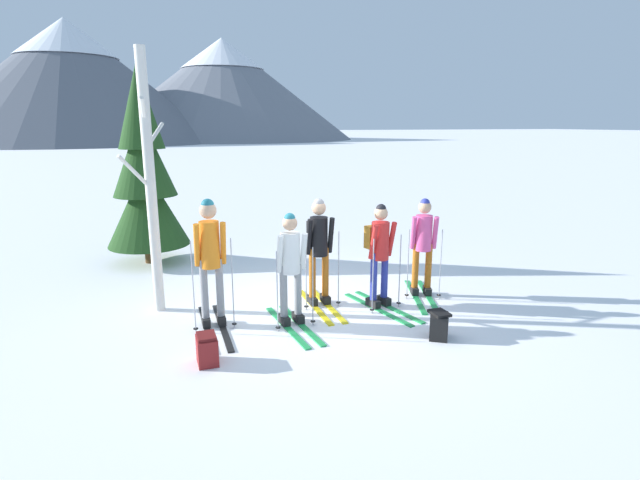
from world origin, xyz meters
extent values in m
plane|color=white|center=(0.00, 0.00, 0.00)|extent=(400.00, 400.00, 0.00)
cube|color=black|center=(-1.45, -0.15, 0.01)|extent=(0.14, 1.75, 0.02)
cube|color=black|center=(-1.67, -0.14, 0.01)|extent=(0.14, 1.75, 0.02)
cube|color=black|center=(-1.45, -0.05, 0.08)|extent=(0.12, 0.26, 0.12)
cylinder|color=gray|center=(-1.45, -0.05, 0.56)|extent=(0.11, 0.11, 0.89)
cube|color=black|center=(-1.67, -0.04, 0.08)|extent=(0.12, 0.26, 0.12)
cylinder|color=gray|center=(-1.67, -0.04, 0.56)|extent=(0.11, 0.11, 0.89)
cylinder|color=orange|center=(-1.56, -0.04, 1.22)|extent=(0.28, 0.28, 0.66)
sphere|color=tan|center=(-1.56, -0.04, 1.70)|extent=(0.24, 0.24, 0.24)
sphere|color=#1E6B7A|center=(-1.56, -0.04, 1.78)|extent=(0.18, 0.18, 0.18)
cylinder|color=orange|center=(-1.38, -0.11, 1.24)|extent=(0.09, 0.21, 0.63)
cylinder|color=orange|center=(-1.74, -0.10, 1.24)|extent=(0.09, 0.21, 0.63)
cylinder|color=#A5A5AD|center=(-1.29, -0.23, 0.66)|extent=(0.02, 0.02, 1.33)
cylinder|color=black|center=(-1.29, -0.23, 0.06)|extent=(0.07, 0.07, 0.01)
cylinder|color=#A5A5AD|center=(-1.83, -0.22, 0.66)|extent=(0.02, 0.02, 1.33)
cylinder|color=black|center=(-1.83, -0.22, 0.06)|extent=(0.07, 0.07, 0.01)
cube|color=green|center=(-0.36, -0.46, 0.01)|extent=(0.22, 1.61, 0.02)
cube|color=green|center=(-0.58, -0.48, 0.01)|extent=(0.22, 1.61, 0.02)
cube|color=black|center=(-0.37, -0.36, 0.08)|extent=(0.13, 0.27, 0.12)
cylinder|color=gray|center=(-0.37, -0.36, 0.51)|extent=(0.11, 0.11, 0.79)
cube|color=black|center=(-0.59, -0.38, 0.08)|extent=(0.13, 0.27, 0.12)
cylinder|color=gray|center=(-0.59, -0.38, 0.51)|extent=(0.11, 0.11, 0.79)
cylinder|color=white|center=(-0.48, -0.37, 1.08)|extent=(0.28, 0.28, 0.59)
sphere|color=tan|center=(-0.48, -0.37, 1.51)|extent=(0.21, 0.21, 0.21)
sphere|color=#1E6B7A|center=(-0.48, -0.37, 1.58)|extent=(0.16, 0.16, 0.16)
cylinder|color=white|center=(-0.30, -0.42, 1.10)|extent=(0.10, 0.20, 0.56)
cylinder|color=white|center=(-0.65, -0.44, 1.10)|extent=(0.10, 0.20, 0.56)
cylinder|color=#A5A5AD|center=(-0.20, -0.53, 0.59)|extent=(0.02, 0.02, 1.18)
cylinder|color=black|center=(-0.20, -0.53, 0.06)|extent=(0.07, 0.07, 0.01)
cylinder|color=#A5A5AD|center=(-0.73, -0.57, 0.59)|extent=(0.02, 0.02, 1.18)
cylinder|color=black|center=(-0.73, -0.57, 0.06)|extent=(0.07, 0.07, 0.01)
cube|color=yellow|center=(0.28, 0.15, 0.01)|extent=(0.12, 1.62, 0.02)
cube|color=yellow|center=(0.06, 0.15, 0.01)|extent=(0.12, 1.62, 0.02)
cube|color=black|center=(0.29, 0.25, 0.08)|extent=(0.12, 0.26, 0.12)
cylinder|color=#B76019|center=(0.29, 0.25, 0.53)|extent=(0.11, 0.11, 0.83)
cube|color=black|center=(0.07, 0.25, 0.08)|extent=(0.12, 0.26, 0.12)
cylinder|color=#B76019|center=(0.07, 0.25, 0.53)|extent=(0.11, 0.11, 0.83)
cylinder|color=black|center=(0.18, 0.25, 1.14)|extent=(0.28, 0.28, 0.62)
sphere|color=tan|center=(0.18, 0.25, 1.59)|extent=(0.22, 0.22, 0.22)
sphere|color=gray|center=(0.18, 0.25, 1.66)|extent=(0.17, 0.17, 0.17)
cylinder|color=black|center=(0.35, 0.19, 1.15)|extent=(0.08, 0.20, 0.59)
cylinder|color=black|center=(-0.01, 0.19, 1.15)|extent=(0.08, 0.20, 0.59)
cylinder|color=#A5A5AD|center=(0.44, 0.07, 0.62)|extent=(0.02, 0.02, 1.24)
cylinder|color=black|center=(0.44, 0.07, 0.06)|extent=(0.07, 0.07, 0.01)
cylinder|color=#A5A5AD|center=(-0.10, 0.08, 0.62)|extent=(0.02, 0.02, 1.24)
cylinder|color=black|center=(-0.10, 0.08, 0.06)|extent=(0.07, 0.07, 0.01)
cube|color=black|center=(0.18, 0.42, 1.17)|extent=(0.26, 0.17, 0.36)
cube|color=green|center=(1.17, -0.24, 0.01)|extent=(0.44, 1.62, 0.02)
cube|color=green|center=(0.96, -0.29, 0.01)|extent=(0.44, 1.62, 0.02)
cube|color=black|center=(1.15, -0.14, 0.08)|extent=(0.16, 0.28, 0.12)
cylinder|color=#2D389E|center=(1.15, -0.14, 0.52)|extent=(0.11, 0.11, 0.79)
cube|color=black|center=(0.94, -0.19, 0.08)|extent=(0.16, 0.28, 0.12)
cylinder|color=#2D389E|center=(0.94, -0.19, 0.52)|extent=(0.11, 0.11, 0.79)
cylinder|color=red|center=(1.04, -0.17, 1.09)|extent=(0.28, 0.28, 0.59)
sphere|color=tan|center=(1.04, -0.17, 1.52)|extent=(0.21, 0.21, 0.21)
sphere|color=black|center=(1.04, -0.17, 1.59)|extent=(0.16, 0.16, 0.16)
cylinder|color=red|center=(1.23, -0.19, 1.10)|extent=(0.12, 0.21, 0.56)
cylinder|color=red|center=(0.88, -0.27, 1.10)|extent=(0.12, 0.21, 0.56)
cylinder|color=#A5A5AD|center=(1.35, -0.29, 0.59)|extent=(0.02, 0.02, 1.19)
cylinder|color=black|center=(1.35, -0.29, 0.06)|extent=(0.07, 0.07, 0.01)
cylinder|color=#A5A5AD|center=(0.82, -0.40, 0.59)|extent=(0.02, 0.02, 1.19)
cylinder|color=black|center=(0.82, -0.40, 0.06)|extent=(0.07, 0.07, 0.01)
cube|color=#99661E|center=(1.01, 0.00, 1.12)|extent=(0.29, 0.21, 0.36)
cube|color=green|center=(2.04, -0.05, 0.01)|extent=(0.66, 1.60, 0.02)
cube|color=green|center=(1.84, 0.03, 0.01)|extent=(0.66, 1.60, 0.02)
cube|color=black|center=(2.08, 0.04, 0.08)|extent=(0.19, 0.28, 0.12)
cylinder|color=#B76019|center=(2.08, 0.04, 0.52)|extent=(0.11, 0.11, 0.79)
cube|color=black|center=(1.87, 0.12, 0.08)|extent=(0.19, 0.28, 0.12)
cylinder|color=#B76019|center=(1.87, 0.12, 0.52)|extent=(0.11, 0.11, 0.79)
cylinder|color=#E55193|center=(1.97, 0.08, 1.09)|extent=(0.28, 0.28, 0.59)
sphere|color=tan|center=(1.97, 0.08, 1.53)|extent=(0.21, 0.21, 0.21)
sphere|color=#2D389E|center=(1.97, 0.08, 1.59)|extent=(0.16, 0.16, 0.16)
cylinder|color=#E55193|center=(2.12, -0.04, 1.11)|extent=(0.14, 0.21, 0.57)
cylinder|color=#E55193|center=(1.78, 0.09, 1.11)|extent=(0.14, 0.21, 0.57)
cylinder|color=#A5A5AD|center=(2.17, -0.18, 0.59)|extent=(0.02, 0.02, 1.19)
cylinder|color=black|center=(2.17, -0.18, 0.06)|extent=(0.07, 0.07, 0.01)
cylinder|color=#A5A5AD|center=(1.66, 0.01, 0.59)|extent=(0.02, 0.02, 1.19)
cylinder|color=black|center=(1.66, 0.01, 0.06)|extent=(0.07, 0.07, 0.01)
cylinder|color=#51381E|center=(-2.33, 3.82, 0.39)|extent=(0.24, 0.24, 0.78)
cone|color=#1E4219|center=(-2.33, 3.82, 1.21)|extent=(1.66, 1.66, 1.64)
cone|color=#1E4219|center=(-2.33, 3.82, 2.25)|extent=(1.27, 1.27, 1.64)
cone|color=#1E4219|center=(-2.33, 3.82, 3.20)|extent=(0.91, 0.91, 1.64)
cylinder|color=silver|center=(-2.27, 0.87, 1.97)|extent=(0.16, 0.16, 3.94)
cylinder|color=silver|center=(-2.13, 1.05, 2.73)|extent=(0.28, 0.42, 0.35)
cylinder|color=silver|center=(-2.48, 0.71, 2.20)|extent=(0.44, 0.40, 0.54)
cylinder|color=silver|center=(-2.29, 0.63, 3.08)|extent=(0.08, 0.51, 0.32)
cube|color=maroon|center=(-1.80, -1.20, 0.17)|extent=(0.24, 0.32, 0.34)
cube|color=maroon|center=(-1.80, -1.20, 0.36)|extent=(0.22, 0.28, 0.04)
cube|color=black|center=(1.28, -1.52, 0.17)|extent=(0.38, 0.40, 0.34)
cube|color=black|center=(1.28, -1.52, 0.36)|extent=(0.22, 0.28, 0.04)
cone|color=slate|center=(-11.35, 78.23, 8.97)|extent=(44.03, 44.03, 17.94)
cone|color=white|center=(-11.35, 78.23, 15.13)|extent=(14.46, 14.46, 5.61)
cone|color=slate|center=(12.82, 86.74, 8.85)|extent=(46.54, 46.54, 17.70)
cone|color=white|center=(12.82, 86.74, 15.01)|extent=(14.87, 14.87, 5.39)
camera|label=1|loc=(-2.38, -6.88, 2.87)|focal=27.68mm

